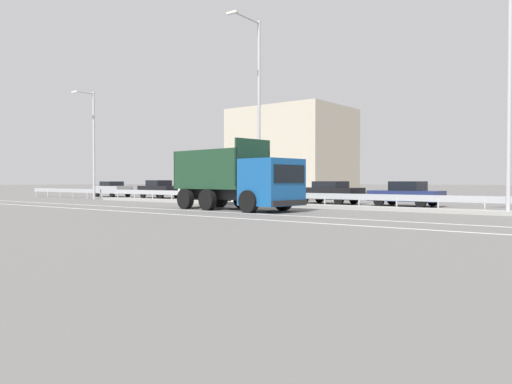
{
  "coord_description": "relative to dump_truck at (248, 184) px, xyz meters",
  "views": [
    {
      "loc": [
        17.12,
        -21.7,
        1.47
      ],
      "look_at": [
        0.5,
        -0.47,
        0.86
      ],
      "focal_mm": 35.0,
      "sensor_mm": 36.0,
      "label": 1
    }
  ],
  "objects": [
    {
      "name": "parked_car_0",
      "position": [
        -23.02,
        8.7,
        -0.57
      ],
      "size": [
        4.09,
        2.0,
        1.41
      ],
      "rotation": [
        0.0,
        0.0,
        -1.63
      ],
      "color": "#A3A3A8",
      "rests_on": "ground_plane"
    },
    {
      "name": "street_lamp_0",
      "position": [
        -19.36,
        4.2,
        3.42
      ],
      "size": [
        0.7,
        1.84,
        8.55
      ],
      "color": "#ADADB2",
      "rests_on": "ground_plane"
    },
    {
      "name": "parked_car_2",
      "position": [
        -11.52,
        8.8,
        -0.56
      ],
      "size": [
        3.88,
        2.0,
        1.45
      ],
      "rotation": [
        0.0,
        0.0,
        -1.55
      ],
      "color": "silver",
      "rests_on": "ground_plane"
    },
    {
      "name": "parked_car_4",
      "position": [
        -0.48,
        8.79,
        -0.55
      ],
      "size": [
        4.38,
        2.16,
        1.44
      ],
      "rotation": [
        0.0,
        0.0,
        1.49
      ],
      "color": "black",
      "rests_on": "ground_plane"
    },
    {
      "name": "street_lamp_1",
      "position": [
        -2.66,
        4.14,
        4.73
      ],
      "size": [
        0.71,
        2.79,
        10.9
      ],
      "color": "#ADADB2",
      "rests_on": "ground_plane"
    },
    {
      "name": "ground_plane",
      "position": [
        -1.71,
        2.63,
        -1.29
      ],
      "size": [
        320.0,
        320.0,
        0.0
      ],
      "primitive_type": "plane",
      "color": "#605E5B"
    },
    {
      "name": "median_island",
      "position": [
        -1.71,
        4.24,
        -1.2
      ],
      "size": [
        31.11,
        1.1,
        0.18
      ],
      "primitive_type": "cube",
      "color": "gray",
      "rests_on": "ground_plane"
    },
    {
      "name": "lane_strip_0",
      "position": [
        -0.96,
        -1.7,
        -1.29
      ],
      "size": [
        56.56,
        0.16,
        0.01
      ],
      "primitive_type": "cube",
      "color": "silver",
      "rests_on": "ground_plane"
    },
    {
      "name": "lane_strip_1",
      "position": [
        -0.96,
        -4.17,
        -1.29
      ],
      "size": [
        56.56,
        0.16,
        0.01
      ],
      "primitive_type": "cube",
      "color": "silver",
      "rests_on": "ground_plane"
    },
    {
      "name": "median_road_sign",
      "position": [
        -4.67,
        4.24,
        -0.18
      ],
      "size": [
        0.7,
        0.16,
        2.13
      ],
      "color": "white",
      "rests_on": "ground_plane"
    },
    {
      "name": "background_building_0",
      "position": [
        -15.62,
        27.12,
        3.41
      ],
      "size": [
        11.77,
        9.56,
        9.4
      ],
      "primitive_type": "cube",
      "color": "#B7AD99",
      "rests_on": "ground_plane"
    },
    {
      "name": "parked_car_1",
      "position": [
        -17.18,
        9.25,
        -0.53
      ],
      "size": [
        4.14,
        2.06,
        1.52
      ],
      "rotation": [
        0.0,
        0.0,
        -1.64
      ],
      "color": "black",
      "rests_on": "ground_plane"
    },
    {
      "name": "street_lamp_2",
      "position": [
        10.8,
        4.08,
        4.33
      ],
      "size": [
        0.71,
        2.24,
        10.24
      ],
      "color": "#ADADB2",
      "rests_on": "ground_plane"
    },
    {
      "name": "parked_car_5",
      "position": [
        4.56,
        8.85,
        -0.57
      ],
      "size": [
        4.06,
        2.1,
        1.44
      ],
      "rotation": [
        0.0,
        0.0,
        1.54
      ],
      "color": "navy",
      "rests_on": "ground_plane"
    },
    {
      "name": "parked_car_3",
      "position": [
        -6.76,
        8.69,
        -0.57
      ],
      "size": [
        3.86,
        1.98,
        1.43
      ],
      "rotation": [
        0.0,
        0.0,
        -1.56
      ],
      "color": "silver",
      "rests_on": "ground_plane"
    },
    {
      "name": "median_guardrail",
      "position": [
        -1.71,
        5.04,
        -0.72
      ],
      "size": [
        56.56,
        0.09,
        0.78
      ],
      "color": "#9EA0A5",
      "rests_on": "ground_plane"
    },
    {
      "name": "dump_truck",
      "position": [
        0.0,
        0.0,
        0.0
      ],
      "size": [
        7.43,
        3.29,
        3.51
      ],
      "rotation": [
        0.0,
        0.0,
        -1.67
      ],
      "color": "#144C8C",
      "rests_on": "ground_plane"
    }
  ]
}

